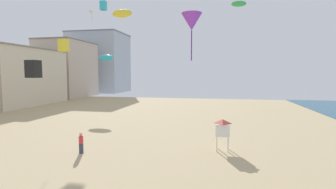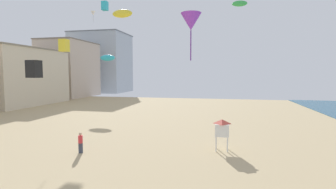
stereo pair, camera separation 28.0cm
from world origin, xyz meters
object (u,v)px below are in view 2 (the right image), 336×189
object	(u,v)px
kite_yellow_parafoil	(122,14)
kite_black_box	(34,69)
kite_green_parafoil	(240,4)
kite_white_delta	(93,13)
kite_cyan_parafoil_2	(108,58)
lifeguard_stand	(222,128)
kite_yellow_box	(64,45)
kite_flyer	(80,142)
kite_purple_delta	(191,22)
kite_cyan_box	(105,6)

from	to	relation	value
kite_yellow_parafoil	kite_black_box	bearing A→B (deg)	-153.91
kite_yellow_parafoil	kite_green_parafoil	distance (m)	16.13
kite_white_delta	kite_yellow_parafoil	bearing A→B (deg)	-51.77
kite_black_box	kite_cyan_parafoil_2	distance (m)	20.06
lifeguard_stand	kite_yellow_parafoil	bearing A→B (deg)	166.49
kite_black_box	kite_yellow_parafoil	distance (m)	10.37
lifeguard_stand	kite_yellow_box	world-z (taller)	kite_yellow_box
kite_flyer	kite_green_parafoil	distance (m)	26.19
kite_flyer	kite_black_box	size ratio (longest dim) A/B	0.96
lifeguard_stand	kite_white_delta	size ratio (longest dim) A/B	1.42
lifeguard_stand	kite_purple_delta	size ratio (longest dim) A/B	0.68
kite_cyan_box	kite_purple_delta	size ratio (longest dim) A/B	0.43
kite_flyer	kite_purple_delta	bearing A→B (deg)	-19.44
kite_green_parafoil	kite_yellow_parafoil	bearing A→B (deg)	-141.37
kite_cyan_box	kite_green_parafoil	world-z (taller)	kite_cyan_box
kite_yellow_parafoil	kite_white_delta	bearing A→B (deg)	128.23
kite_yellow_parafoil	kite_green_parafoil	world-z (taller)	kite_green_parafoil
kite_flyer	kite_green_parafoil	world-z (taller)	kite_green_parafoil
lifeguard_stand	kite_purple_delta	distance (m)	8.89
kite_cyan_parafoil_2	kite_green_parafoil	size ratio (longest dim) A/B	1.41
kite_yellow_parafoil	kite_green_parafoil	bearing A→B (deg)	38.63
kite_cyan_box	kite_yellow_box	size ratio (longest dim) A/B	1.31
kite_yellow_box	kite_purple_delta	distance (m)	13.37
kite_cyan_parafoil_2	kite_yellow_parafoil	xyz separation A→B (m)	(9.42, -16.07, 3.44)
kite_cyan_box	kite_black_box	xyz separation A→B (m)	(3.23, -22.37, -12.00)
kite_cyan_box	kite_black_box	size ratio (longest dim) A/B	0.93
kite_yellow_box	kite_yellow_parafoil	size ratio (longest dim) A/B	0.56
kite_black_box	kite_white_delta	bearing A→B (deg)	99.20
kite_yellow_box	kite_yellow_parafoil	bearing A→B (deg)	24.30
kite_cyan_box	kite_cyan_parafoil_2	distance (m)	10.09
kite_white_delta	kite_cyan_box	bearing A→B (deg)	95.02
lifeguard_stand	kite_cyan_box	world-z (taller)	kite_cyan_box
kite_black_box	kite_white_delta	distance (m)	19.72
lifeguard_stand	kite_yellow_box	size ratio (longest dim) A/B	2.08
kite_black_box	kite_yellow_parafoil	world-z (taller)	kite_yellow_parafoil
kite_black_box	kite_purple_delta	bearing A→B (deg)	-4.22
kite_yellow_parafoil	kite_yellow_box	bearing A→B (deg)	-155.70
kite_white_delta	lifeguard_stand	bearing A→B (deg)	-40.65
kite_purple_delta	kite_white_delta	world-z (taller)	kite_white_delta
kite_yellow_parafoil	kite_cyan_box	bearing A→B (deg)	120.52
kite_green_parafoil	kite_black_box	bearing A→B (deg)	-145.78
kite_cyan_box	kite_white_delta	world-z (taller)	kite_cyan_box
kite_cyan_parafoil_2	kite_yellow_box	world-z (taller)	kite_yellow_box
kite_yellow_box	kite_purple_delta	world-z (taller)	kite_purple_delta
kite_flyer	kite_purple_delta	distance (m)	12.87
kite_black_box	kite_purple_delta	xyz separation A→B (m)	(15.50, -1.14, 3.64)
kite_white_delta	kite_green_parafoil	world-z (taller)	kite_white_delta
kite_purple_delta	kite_yellow_parafoil	world-z (taller)	kite_yellow_parafoil
kite_black_box	kite_yellow_box	xyz separation A→B (m)	(2.43, 1.39, 2.38)
kite_black_box	kite_cyan_parafoil_2	xyz separation A→B (m)	(-1.69, 19.85, 2.35)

